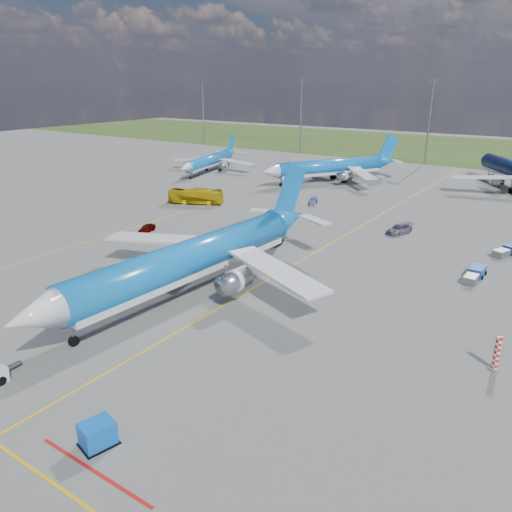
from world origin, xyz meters
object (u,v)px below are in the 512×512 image
Objects in this scene: warning_post at (497,353)px; main_airliner at (192,293)px; baggage_tug_e at (509,250)px; service_car_b at (268,237)px; bg_jet_nnw at (329,182)px; service_car_a at (147,228)px; baggage_tug_w at (475,274)px; apron_bus at (196,196)px; service_car_c at (399,229)px; uld_container at (98,434)px; bg_jet_nw at (210,172)px; baggage_tug_c at (313,201)px.

main_airliner is (-31.00, -2.16, -1.50)m from warning_post.
baggage_tug_e is at bearing 96.77° from warning_post.
bg_jet_nnw is at bearing 29.64° from service_car_b.
service_car_b is at bearing 151.78° from warning_post.
warning_post is 0.08× the size of bg_jet_nnw.
bg_jet_nnw is 47.84m from service_car_b.
baggage_tug_w is (46.69, 8.29, -0.05)m from service_car_a.
warning_post is 0.29× the size of apron_bus.
service_car_a is 39.26m from service_car_c.
uld_container is 58.43m from baggage_tug_e.
baggage_tug_c is at bearing -35.21° from bg_jet_nw.
service_car_b is 28.30m from baggage_tug_w.
baggage_tug_w is (25.27, 22.22, 0.57)m from main_airliner.
apron_bus is at bearing -159.13° from service_car_c.
bg_jet_nw reaches higher than baggage_tug_e.
apron_bus is at bearing 91.10° from service_car_a.
uld_container is 0.38× the size of baggage_tug_w.
service_car_c is (14.48, 14.93, 0.01)m from service_car_b.
main_airliner is 33.66m from baggage_tug_w.
service_car_c is at bearing 75.41° from main_airliner.
bg_jet_nnw reaches higher than bg_jet_nw.
service_car_a is 0.66× the size of baggage_tug_w.
bg_jet_nw is 3.03× the size of apron_bus.
uld_container is 70.39m from baggage_tug_c.
warning_post is 0.07× the size of main_airliner.
main_airliner is at bearing -165.54° from apron_bus.
bg_jet_nw is 5.64× the size of baggage_tug_e.
service_car_a is 0.65× the size of baggage_tug_e.
bg_jet_nw is at bearing 173.20° from service_car_c.
warning_post is at bearing 65.04° from uld_container.
baggage_tug_e is at bearing 88.31° from uld_container.
uld_container is 0.37× the size of baggage_tug_e.
warning_post is at bearing 7.44° from main_airliner.
uld_container is 0.42× the size of service_car_c.
apron_bus reaches higher than service_car_b.
apron_bus is (-38.71, 54.72, 0.62)m from uld_container.
bg_jet_nw is at bearing -139.93° from bg_jet_nnw.
apron_bus reaches higher than service_car_c.
service_car_b is (-2.97, 20.38, 0.70)m from main_airliner.
baggage_tug_e is (15.69, -1.20, -0.14)m from service_car_c.
service_car_b is 0.93× the size of baggage_tug_w.
service_car_c is (-19.49, 33.15, -0.78)m from warning_post.
baggage_tug_e is (30.17, 13.73, -0.13)m from service_car_b.
main_airliner reaches higher than apron_bus.
warning_post reaches higher than service_car_c.
bg_jet_nw is 60.24m from service_car_b.
warning_post is at bearing -49.88° from bg_jet_nw.
warning_post is 65.87m from apron_bus.
baggage_tug_w is (41.09, -44.23, 0.57)m from bg_jet_nnw.
warning_post is 58.75m from baggage_tug_c.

